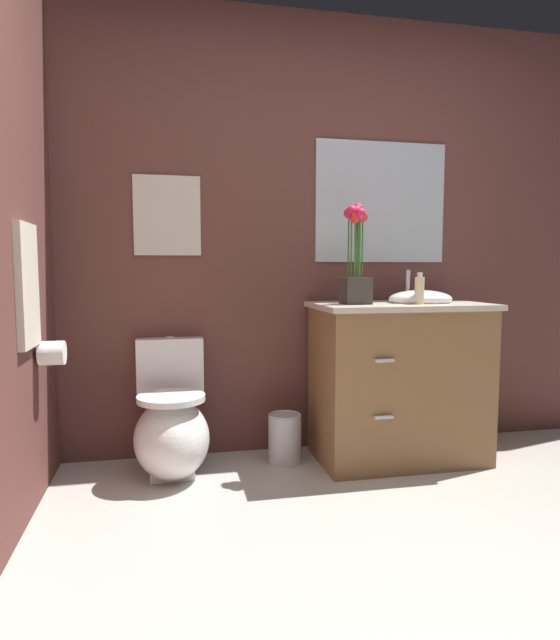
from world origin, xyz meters
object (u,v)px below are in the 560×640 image
at_px(toilet, 172,428).
at_px(soap_bottle, 419,290).
at_px(wall_mirror, 381,202).
at_px(vanity_cabinet, 399,379).
at_px(hanging_towel, 27,286).
at_px(wall_poster, 167,216).
at_px(toilet_paper_roll, 52,353).
at_px(flower_vase, 356,264).
at_px(trash_bin, 285,438).

xyz_separation_m(toilet, soap_bottle, (1.30, -0.14, 0.71)).
bearing_deg(wall_mirror, vanity_cabinet, -89.48).
bearing_deg(hanging_towel, wall_poster, 46.84).
height_order(toilet, toilet_paper_roll, toilet_paper_roll).
height_order(soap_bottle, wall_poster, wall_poster).
height_order(soap_bottle, hanging_towel, hanging_towel).
distance_m(toilet, flower_vase, 1.29).
height_order(trash_bin, hanging_towel, hanging_towel).
relative_size(vanity_cabinet, flower_vase, 1.98).
bearing_deg(flower_vase, wall_mirror, 50.14).
bearing_deg(flower_vase, trash_bin, 166.28).
xyz_separation_m(vanity_cabinet, trash_bin, (-0.63, 0.06, -0.31)).
bearing_deg(toilet_paper_roll, hanging_towel, -109.54).
distance_m(vanity_cabinet, hanging_towel, 1.93).
height_order(vanity_cabinet, wall_poster, wall_poster).
height_order(wall_mirror, toilet_paper_roll, wall_mirror).
height_order(wall_mirror, hanging_towel, wall_mirror).
relative_size(vanity_cabinet, wall_poster, 2.45).
bearing_deg(wall_mirror, hanging_towel, -161.20).
height_order(flower_vase, soap_bottle, flower_vase).
xyz_separation_m(trash_bin, toilet_paper_roll, (-1.13, -0.23, 0.54)).
height_order(vanity_cabinet, toilet_paper_roll, vanity_cabinet).
relative_size(trash_bin, wall_mirror, 0.34).
bearing_deg(toilet_paper_roll, trash_bin, 11.71).
distance_m(trash_bin, wall_poster, 1.37).
bearing_deg(flower_vase, toilet_paper_roll, -174.45).
bearing_deg(trash_bin, wall_poster, 159.30).
xyz_separation_m(wall_poster, wall_mirror, (1.24, 0.00, 0.10)).
relative_size(flower_vase, trash_bin, 1.96).
xyz_separation_m(wall_poster, hanging_towel, (-0.58, -0.62, -0.36)).
relative_size(toilet, wall_mirror, 0.86).
bearing_deg(toilet_paper_roll, toilet, 20.50).
bearing_deg(wall_poster, toilet_paper_roll, -138.55).
bearing_deg(hanging_towel, toilet, 31.19).
bearing_deg(vanity_cabinet, flower_vase, -174.79).
distance_m(trash_bin, wall_mirror, 1.47).
height_order(toilet, wall_mirror, wall_mirror).
bearing_deg(wall_poster, flower_vase, -18.14).
bearing_deg(toilet, flower_vase, -3.00).
bearing_deg(vanity_cabinet, wall_poster, 166.67).
relative_size(flower_vase, toilet_paper_roll, 4.84).
height_order(trash_bin, toilet_paper_roll, toilet_paper_roll).
distance_m(flower_vase, hanging_towel, 1.58).
relative_size(toilet, vanity_cabinet, 0.66).
distance_m(wall_poster, wall_mirror, 1.24).
bearing_deg(flower_vase, soap_bottle, -14.75).
bearing_deg(trash_bin, soap_bottle, -14.21).
bearing_deg(flower_vase, hanging_towel, -169.05).
relative_size(soap_bottle, hanging_towel, 0.32).
bearing_deg(soap_bottle, trash_bin, 165.79).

